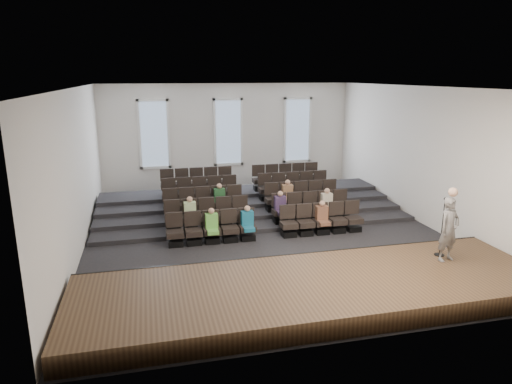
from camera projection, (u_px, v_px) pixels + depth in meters
ground at (264, 232)px, 16.09m from camera, size 14.00×14.00×0.00m
ceiling at (265, 87)px, 14.83m from camera, size 12.00×14.00×0.02m
wall_back at (228, 136)px, 22.07m from camera, size 12.00×0.04×5.00m
wall_front at (355, 229)px, 8.85m from camera, size 12.00×0.04×5.00m
wall_left at (76, 171)px, 14.11m from camera, size 0.04×14.00×5.00m
wall_right at (422, 155)px, 16.82m from camera, size 0.04×14.00×5.00m
stage at (316, 290)px, 11.22m from camera, size 11.80×3.60×0.50m
stage_lip at (293, 262)px, 12.89m from camera, size 11.80×0.06×0.52m
risers at (245, 203)px, 19.03m from camera, size 11.80×4.80×0.60m
seating_rows at (254, 202)px, 17.37m from camera, size 6.80×4.70×1.67m
windows at (228, 132)px, 21.96m from camera, size 8.44×0.10×3.24m
audience at (262, 208)px, 16.19m from camera, size 5.45×2.64×1.10m
speaker at (449, 229)px, 12.20m from camera, size 0.72×0.56×1.76m
mic_stand at (441, 238)px, 12.63m from camera, size 0.28×0.28×1.67m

